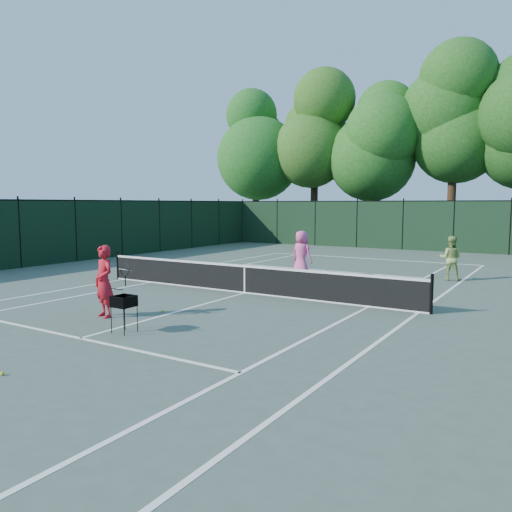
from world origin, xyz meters
The scene contains 22 objects.
ground centered at (0.00, 0.00, 0.00)m, with size 90.00×90.00×0.00m, color #435247.
sideline_doubles_left centered at (-5.49, 0.00, 0.00)m, with size 0.10×23.77×0.01m, color white.
sideline_doubles_right centered at (5.49, 0.00, 0.00)m, with size 0.10×23.77×0.01m, color white.
sideline_singles_left centered at (-4.12, 0.00, 0.00)m, with size 0.10×23.77×0.01m, color white.
sideline_singles_right centered at (4.12, 0.00, 0.00)m, with size 0.10×23.77×0.01m, color white.
baseline_far centered at (0.00, 11.88, 0.00)m, with size 10.97×0.10×0.01m, color white.
service_line_near centered at (0.00, -6.40, 0.00)m, with size 8.23×0.10×0.01m, color white.
service_line_far centered at (0.00, 6.40, 0.00)m, with size 8.23×0.10×0.01m, color white.
center_service_line centered at (0.00, 0.00, 0.00)m, with size 0.10×12.80×0.01m, color white.
tennis_net centered at (0.00, 0.00, 0.48)m, with size 11.69×0.09×1.06m.
fence_far centered at (0.00, 18.00, 1.50)m, with size 24.00×0.05×3.00m, color black.
fence_left centered at (-12.00, 0.00, 1.50)m, with size 0.05×36.00×3.00m, color black.
tree_0 centered at (-13.00, 21.50, 8.16)m, with size 6.40×6.40×13.14m.
tree_1 centered at (-8.00, 22.00, 8.69)m, with size 6.80×6.80×13.98m.
tree_2 centered at (-3.00, 21.80, 7.73)m, with size 6.00×6.00×12.40m.
tree_3 centered at (2.00, 22.30, 9.01)m, with size 7.00×7.00×14.45m.
coach centered at (-1.14, -4.72, 0.92)m, with size 1.05×0.59×1.83m.
player_pink centered at (0.00, 4.03, 0.91)m, with size 0.99×0.75×1.83m.
player_green centered at (5.05, 6.35, 0.83)m, with size 0.89×0.73×1.66m.
ball_hopper centered at (0.43, -5.55, 0.70)m, with size 0.44×0.44×0.84m.
loose_ball_near_cart centered at (0.80, -8.62, 0.03)m, with size 0.07×0.07×0.07m, color #B9CD29.
loose_ball_midcourt centered at (-0.28, -3.54, 0.03)m, with size 0.07×0.07×0.07m, color #C0DB2C.
Camera 1 is at (8.68, -13.23, 2.86)m, focal length 35.00 mm.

